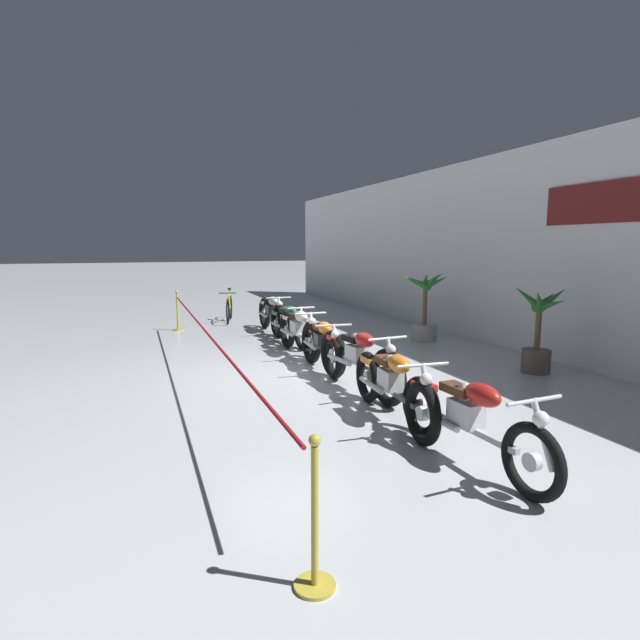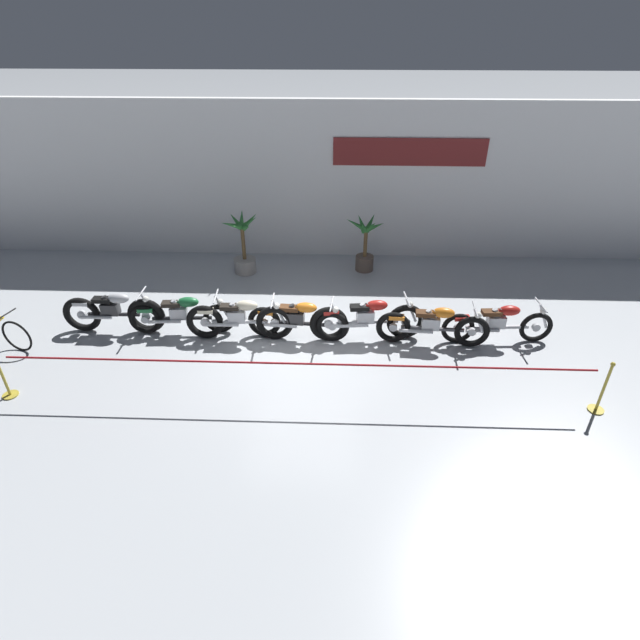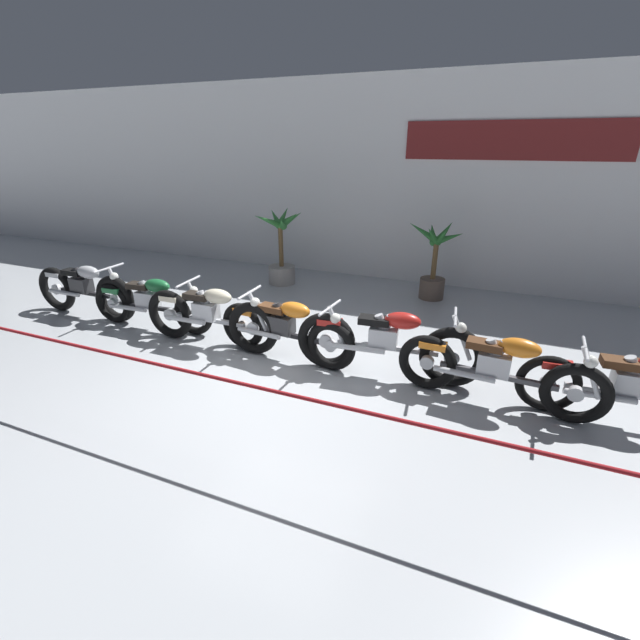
{
  "view_description": "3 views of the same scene",
  "coord_description": "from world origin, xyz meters",
  "px_view_note": "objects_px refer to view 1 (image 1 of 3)",
  "views": [
    {
      "loc": [
        8.18,
        -2.52,
        2.23
      ],
      "look_at": [
        0.32,
        0.4,
        0.96
      ],
      "focal_mm": 28.0,
      "sensor_mm": 36.0,
      "label": 1
    },
    {
      "loc": [
        0.72,
        -8.4,
        6.03
      ],
      "look_at": [
        0.39,
        0.21,
        0.71
      ],
      "focal_mm": 28.0,
      "sensor_mm": 36.0,
      "label": 2
    },
    {
      "loc": [
        2.49,
        -4.35,
        2.91
      ],
      "look_at": [
        0.29,
        0.99,
        0.5
      ],
      "focal_mm": 24.0,
      "sensor_mm": 36.0,
      "label": 3
    }
  ],
  "objects_px": {
    "motorcycle_orange_3": "(322,344)",
    "stanchion_mid_left": "(315,537)",
    "potted_palm_right_of_row": "(424,310)",
    "motorcycle_green_1": "(288,323)",
    "motorcycle_red_6": "(469,419)",
    "motorcycle_red_4": "(358,360)",
    "motorcycle_cream_2": "(298,332)",
    "bicycle": "(229,308)",
    "motorcycle_silver_0": "(272,314)",
    "potted_palm_left_of_row": "(538,333)",
    "stanchion_far_left": "(194,324)",
    "motorcycle_orange_5": "(392,386)"
  },
  "relations": [
    {
      "from": "motorcycle_orange_3",
      "to": "stanchion_mid_left",
      "type": "distance_m",
      "value": 5.85
    },
    {
      "from": "potted_palm_right_of_row",
      "to": "motorcycle_green_1",
      "type": "bearing_deg",
      "value": -105.48
    },
    {
      "from": "motorcycle_green_1",
      "to": "motorcycle_orange_3",
      "type": "relative_size",
      "value": 1.05
    },
    {
      "from": "motorcycle_green_1",
      "to": "motorcycle_red_6",
      "type": "bearing_deg",
      "value": -0.94
    },
    {
      "from": "motorcycle_red_4",
      "to": "motorcycle_orange_3",
      "type": "bearing_deg",
      "value": -178.54
    },
    {
      "from": "motorcycle_red_6",
      "to": "motorcycle_cream_2",
      "type": "bearing_deg",
      "value": -179.32
    },
    {
      "from": "motorcycle_cream_2",
      "to": "bicycle",
      "type": "bearing_deg",
      "value": -174.19
    },
    {
      "from": "motorcycle_green_1",
      "to": "motorcycle_orange_3",
      "type": "height_order",
      "value": "motorcycle_orange_3"
    },
    {
      "from": "motorcycle_red_6",
      "to": "motorcycle_green_1",
      "type": "bearing_deg",
      "value": 179.06
    },
    {
      "from": "motorcycle_silver_0",
      "to": "potted_palm_right_of_row",
      "type": "bearing_deg",
      "value": 52.55
    },
    {
      "from": "potted_palm_left_of_row",
      "to": "stanchion_far_left",
      "type": "distance_m",
      "value": 6.24
    },
    {
      "from": "motorcycle_orange_5",
      "to": "potted_palm_left_of_row",
      "type": "distance_m",
      "value": 3.81
    },
    {
      "from": "motorcycle_green_1",
      "to": "potted_palm_right_of_row",
      "type": "bearing_deg",
      "value": 74.52
    },
    {
      "from": "motorcycle_red_6",
      "to": "potted_palm_left_of_row",
      "type": "distance_m",
      "value": 4.37
    },
    {
      "from": "motorcycle_orange_5",
      "to": "stanchion_mid_left",
      "type": "height_order",
      "value": "stanchion_mid_left"
    },
    {
      "from": "motorcycle_cream_2",
      "to": "potted_palm_right_of_row",
      "type": "relative_size",
      "value": 1.38
    },
    {
      "from": "motorcycle_silver_0",
      "to": "motorcycle_green_1",
      "type": "xyz_separation_m",
      "value": [
        1.49,
        -0.0,
        -0.03
      ]
    },
    {
      "from": "motorcycle_red_4",
      "to": "motorcycle_red_6",
      "type": "bearing_deg",
      "value": -0.35
    },
    {
      "from": "motorcycle_red_6",
      "to": "bicycle",
      "type": "distance_m",
      "value": 10.49
    },
    {
      "from": "motorcycle_silver_0",
      "to": "motorcycle_orange_3",
      "type": "distance_m",
      "value": 4.03
    },
    {
      "from": "motorcycle_silver_0",
      "to": "motorcycle_green_1",
      "type": "height_order",
      "value": "motorcycle_silver_0"
    },
    {
      "from": "bicycle",
      "to": "motorcycle_cream_2",
      "type": "bearing_deg",
      "value": 5.81
    },
    {
      "from": "motorcycle_orange_5",
      "to": "potted_palm_left_of_row",
      "type": "bearing_deg",
      "value": 109.89
    },
    {
      "from": "motorcycle_silver_0",
      "to": "potted_palm_left_of_row",
      "type": "relative_size",
      "value": 1.43
    },
    {
      "from": "motorcycle_red_6",
      "to": "potted_palm_right_of_row",
      "type": "distance_m",
      "value": 6.71
    },
    {
      "from": "motorcycle_green_1",
      "to": "stanchion_far_left",
      "type": "relative_size",
      "value": 0.22
    },
    {
      "from": "motorcycle_cream_2",
      "to": "stanchion_mid_left",
      "type": "relative_size",
      "value": 2.18
    },
    {
      "from": "motorcycle_red_6",
      "to": "bicycle",
      "type": "xyz_separation_m",
      "value": [
        -10.47,
        -0.57,
        -0.08
      ]
    },
    {
      "from": "motorcycle_red_4",
      "to": "motorcycle_red_6",
      "type": "xyz_separation_m",
      "value": [
        2.74,
        -0.02,
        -0.02
      ]
    },
    {
      "from": "stanchion_mid_left",
      "to": "motorcycle_green_1",
      "type": "bearing_deg",
      "value": 164.38
    },
    {
      "from": "motorcycle_cream_2",
      "to": "motorcycle_green_1",
      "type": "bearing_deg",
      "value": 172.23
    },
    {
      "from": "motorcycle_orange_3",
      "to": "motorcycle_red_6",
      "type": "bearing_deg",
      "value": 0.28
    },
    {
      "from": "motorcycle_orange_3",
      "to": "potted_palm_right_of_row",
      "type": "xyz_separation_m",
      "value": [
        -1.69,
        3.19,
        0.27
      ]
    },
    {
      "from": "motorcycle_silver_0",
      "to": "stanchion_mid_left",
      "type": "xyz_separation_m",
      "value": [
        9.49,
        -2.23,
        -0.13
      ]
    },
    {
      "from": "motorcycle_red_4",
      "to": "potted_palm_right_of_row",
      "type": "height_order",
      "value": "potted_palm_right_of_row"
    },
    {
      "from": "motorcycle_green_1",
      "to": "motorcycle_orange_5",
      "type": "distance_m",
      "value": 5.38
    },
    {
      "from": "motorcycle_silver_0",
      "to": "motorcycle_orange_5",
      "type": "distance_m",
      "value": 6.87
    },
    {
      "from": "stanchion_mid_left",
      "to": "motorcycle_orange_3",
      "type": "bearing_deg",
      "value": 158.93
    },
    {
      "from": "motorcycle_orange_5",
      "to": "stanchion_mid_left",
      "type": "relative_size",
      "value": 2.24
    },
    {
      "from": "motorcycle_green_1",
      "to": "potted_palm_left_of_row",
      "type": "height_order",
      "value": "potted_palm_left_of_row"
    },
    {
      "from": "bicycle",
      "to": "motorcycle_orange_3",
      "type": "bearing_deg",
      "value": 5.06
    },
    {
      "from": "motorcycle_orange_5",
      "to": "motorcycle_cream_2",
      "type": "bearing_deg",
      "value": 179.01
    },
    {
      "from": "motorcycle_orange_5",
      "to": "bicycle",
      "type": "xyz_separation_m",
      "value": [
        -9.09,
        -0.44,
        -0.07
      ]
    },
    {
      "from": "motorcycle_green_1",
      "to": "motorcycle_cream_2",
      "type": "distance_m",
      "value": 1.3
    },
    {
      "from": "motorcycle_silver_0",
      "to": "motorcycle_red_4",
      "type": "bearing_deg",
      "value": -1.0
    },
    {
      "from": "motorcycle_cream_2",
      "to": "stanchion_far_left",
      "type": "relative_size",
      "value": 0.22
    },
    {
      "from": "motorcycle_red_6",
      "to": "potted_palm_left_of_row",
      "type": "height_order",
      "value": "potted_palm_left_of_row"
    },
    {
      "from": "motorcycle_red_6",
      "to": "potted_palm_right_of_row",
      "type": "bearing_deg",
      "value": 151.79
    },
    {
      "from": "motorcycle_green_1",
      "to": "potted_palm_left_of_row",
      "type": "distance_m",
      "value": 5.27
    },
    {
      "from": "motorcycle_green_1",
      "to": "motorcycle_cream_2",
      "type": "xyz_separation_m",
      "value": [
        1.29,
        -0.18,
        0.02
      ]
    }
  ]
}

